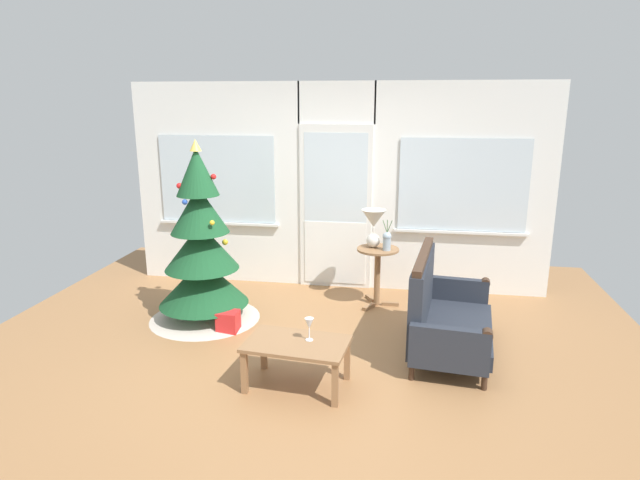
% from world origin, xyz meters
% --- Properties ---
extents(ground_plane, '(6.76, 6.76, 0.00)m').
position_xyz_m(ground_plane, '(0.00, 0.00, 0.00)').
color(ground_plane, '#996B42').
extents(back_wall_with_door, '(5.20, 0.14, 2.55)m').
position_xyz_m(back_wall_with_door, '(0.00, 2.08, 1.28)').
color(back_wall_with_door, white).
rests_on(back_wall_with_door, ground).
extents(christmas_tree, '(1.20, 1.20, 1.95)m').
position_xyz_m(christmas_tree, '(-1.27, 0.75, 0.71)').
color(christmas_tree, '#4C331E').
rests_on(christmas_tree, ground).
extents(settee_sofa, '(0.86, 1.48, 0.96)m').
position_xyz_m(settee_sofa, '(1.24, 0.38, 0.38)').
color(settee_sofa, '#3D281C').
rests_on(settee_sofa, ground).
extents(side_table, '(0.50, 0.48, 0.69)m').
position_xyz_m(side_table, '(0.57, 1.47, 0.49)').
color(side_table, '#8E6642').
rests_on(side_table, ground).
extents(table_lamp, '(0.28, 0.28, 0.44)m').
position_xyz_m(table_lamp, '(0.51, 1.51, 0.97)').
color(table_lamp, silver).
rests_on(table_lamp, side_table).
extents(flower_vase, '(0.11, 0.10, 0.35)m').
position_xyz_m(flower_vase, '(0.67, 1.41, 0.80)').
color(flower_vase, '#99ADBC').
rests_on(flower_vase, side_table).
extents(coffee_table, '(0.89, 0.60, 0.40)m').
position_xyz_m(coffee_table, '(0.03, -0.49, 0.34)').
color(coffee_table, '#8E6642').
rests_on(coffee_table, ground).
extents(wine_glass, '(0.08, 0.08, 0.20)m').
position_xyz_m(wine_glass, '(0.12, -0.44, 0.54)').
color(wine_glass, silver).
rests_on(wine_glass, coffee_table).
extents(gift_box, '(0.21, 0.19, 0.21)m').
position_xyz_m(gift_box, '(-0.90, 0.47, 0.11)').
color(gift_box, red).
rests_on(gift_box, ground).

